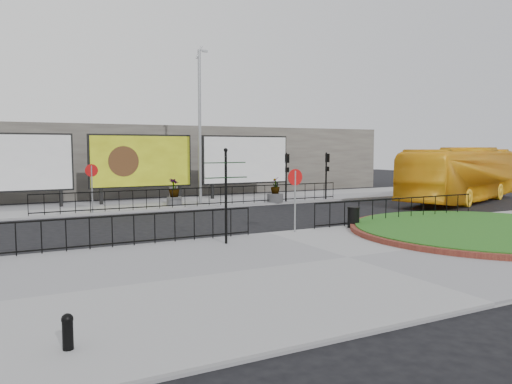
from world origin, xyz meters
TOP-DOWN VIEW (x-y plane):
  - ground at (0.00, 0.00)m, footprint 90.00×90.00m
  - pavement_near at (0.00, -5.00)m, footprint 30.00×10.00m
  - pavement_far at (0.00, 12.00)m, footprint 44.00×6.00m
  - brick_edge at (7.50, -4.00)m, footprint 10.40×10.40m
  - grass_lawn at (7.50, -4.00)m, footprint 10.00×10.00m
  - railing_near_left at (-6.00, -0.30)m, footprint 10.00×0.10m
  - railing_near_right at (6.50, -0.30)m, footprint 9.00×0.10m
  - railing_far at (1.00, 9.30)m, footprint 18.00×0.10m
  - speed_sign_far at (-5.00, 9.40)m, footprint 0.64×0.07m
  - speed_sign_near at (1.00, -0.40)m, footprint 0.64×0.07m
  - billboard_left at (-8.50, 12.97)m, footprint 6.20×0.31m
  - billboard_mid at (-1.50, 12.97)m, footprint 6.20×0.31m
  - billboard_right at (5.50, 12.97)m, footprint 6.20×0.31m
  - lamp_post at (1.51, 11.00)m, footprint 0.74×0.18m
  - signal_pole_a at (6.50, 9.34)m, footprint 0.22×0.26m
  - signal_pole_b at (9.50, 9.34)m, footprint 0.22×0.26m
  - building_backdrop at (0.00, 22.00)m, footprint 40.00×10.00m
  - fingerpost_sign at (-2.36, -1.32)m, footprint 1.54×0.30m
  - bollard at (-8.38, -8.41)m, footprint 0.20×0.20m
  - litter_bin at (3.73, -0.60)m, footprint 0.52×0.52m
  - bus at (16.50, 4.82)m, footprint 12.62×6.88m
  - planter_b at (-0.19, 10.83)m, footprint 0.87×0.87m
  - planter_c at (5.73, 9.40)m, footprint 0.99×0.99m

SIDE VIEW (x-z plane):
  - ground at x=0.00m, z-range 0.00..0.00m
  - pavement_near at x=0.00m, z-range 0.00..0.12m
  - pavement_far at x=0.00m, z-range 0.00..0.12m
  - brick_edge at x=7.50m, z-range 0.12..0.30m
  - grass_lawn at x=7.50m, z-range 0.12..0.34m
  - bollard at x=-8.38m, z-range 0.15..0.75m
  - litter_bin at x=3.73m, z-range 0.12..0.98m
  - planter_c at x=5.73m, z-range -0.09..1.42m
  - railing_near_left at x=-6.00m, z-range 0.12..1.22m
  - railing_near_right at x=6.50m, z-range 0.12..1.22m
  - railing_far at x=1.00m, z-range 0.12..1.22m
  - planter_b at x=-0.19m, z-range -0.01..1.53m
  - bus at x=16.50m, z-range 0.00..3.45m
  - speed_sign_far at x=-5.00m, z-range 0.68..3.15m
  - speed_sign_near at x=1.00m, z-range 0.68..3.15m
  - signal_pole_a at x=6.50m, z-range 0.60..3.60m
  - signal_pole_b at x=9.50m, z-range 0.60..3.60m
  - fingerpost_sign at x=-2.36m, z-range 0.46..3.74m
  - building_backdrop at x=0.00m, z-range 0.00..5.00m
  - billboard_left at x=-8.50m, z-range 0.55..4.65m
  - billboard_mid at x=-1.50m, z-range 0.55..4.65m
  - billboard_right at x=5.50m, z-range 0.55..4.65m
  - lamp_post at x=1.51m, z-range 0.21..9.44m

